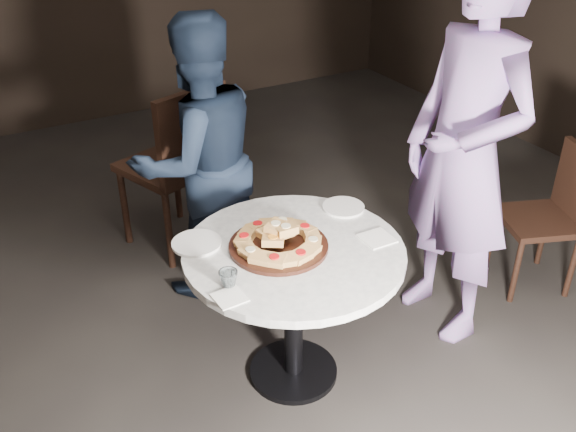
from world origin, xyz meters
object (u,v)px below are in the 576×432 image
Objects in this scene: focaccia_pile at (278,239)px; diner_teal at (464,155)px; water_glass at (228,279)px; chair_far at (180,159)px; serving_board at (279,246)px; chair_right at (554,209)px; table at (294,274)px; diner_navy at (199,161)px.

diner_teal is at bearing -3.15° from focaccia_pile.
water_glass is 0.07× the size of chair_far.
serving_board is 1.63m from chair_right.
chair_right reaches higher than table.
table is 0.62× the size of diner_teal.
focaccia_pile is 1.22m from chair_far.
water_glass is 1.91m from chair_right.
chair_right is at bearing -2.85° from focaccia_pile.
chair_right is at bearing 146.62° from diner_navy.
chair_right reaches higher than water_glass.
chair_far is 0.43m from diner_navy.
chair_far is at bearing -108.25° from chair_right.
focaccia_pile is 0.81m from diner_navy.
water_glass is 0.09× the size of chair_right.
serving_board is at bearing 86.07° from diner_navy.
water_glass is at bearing 69.19° from diner_navy.
focaccia_pile is (-0.05, 0.04, 0.17)m from table.
chair_right is (1.61, -0.08, -0.24)m from serving_board.
water_glass is at bearing -154.19° from focaccia_pile.
focaccia_pile is at bearing 69.04° from chair_far.
serving_board is 1.12× the size of focaccia_pile.
table is at bearing -70.54° from chair_right.
serving_board is 0.82m from diner_navy.
table is 0.87m from diner_navy.
focaccia_pile is at bearing -71.89° from chair_right.
serving_board is at bearing 69.05° from chair_far.
focaccia_pile is 0.47× the size of chair_right.
chair_far is (0.03, 1.21, -0.11)m from serving_board.
diner_teal reaches higher than water_glass.
diner_teal reaches higher than table.
diner_navy is (0.28, 0.95, 0.02)m from water_glass.
water_glass is at bearing -154.51° from serving_board.
focaccia_pile is 1.63m from chair_right.
chair_right is at bearing -2.79° from serving_board.
diner_navy reaches higher than serving_board.
table is at bearing -37.38° from focaccia_pile.
serving_board is 0.32m from water_glass.
focaccia_pile reaches higher than serving_board.
diner_teal reaches higher than focaccia_pile.
diner_teal is (0.92, -0.05, 0.22)m from serving_board.
table is 0.76× the size of diner_navy.
diner_teal is (0.89, -1.26, 0.33)m from chair_far.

